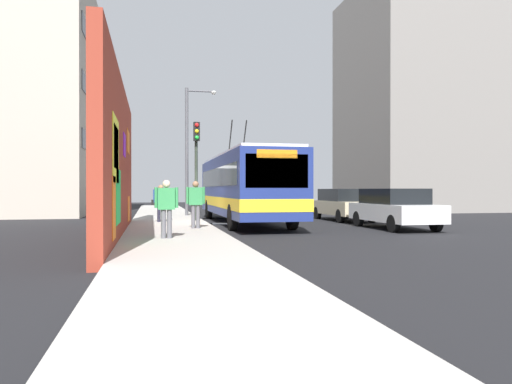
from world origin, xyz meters
name	(u,v)px	position (x,y,z in m)	size (l,w,h in m)	color
ground_plane	(208,226)	(0.00, 0.00, 0.00)	(80.00, 80.00, 0.00)	black
sidewalk_slab	(169,225)	(0.00, 1.60, 0.07)	(48.00, 3.20, 0.15)	#ADA8A0
graffiti_wall	(118,161)	(-4.54, 3.35, 2.45)	(12.95, 0.32, 4.91)	maroon
building_far_left	(41,99)	(12.81, 9.20, 7.34)	(12.33, 6.33, 14.67)	#B2A899
building_far_right	(415,101)	(12.77, -17.00, 8.17)	(10.03, 9.25, 16.34)	gray
city_bus	(244,185)	(1.40, -1.80, 1.74)	(12.10, 2.59, 4.89)	navy
parked_car_white	(394,208)	(-2.89, -7.00, 0.84)	(4.57, 1.91, 1.58)	white
parked_car_champagne	(343,204)	(2.35, -7.00, 0.84)	(4.77, 1.79, 1.58)	#C6B793
pedestrian_midblock	(161,200)	(0.97, 1.94, 1.08)	(0.22, 0.73, 1.60)	#1E1E2D
pedestrian_near_wall	(166,204)	(-6.34, 1.91, 1.13)	(0.22, 0.67, 1.66)	#595960
pedestrian_at_curb	(196,200)	(-2.90, 0.77, 1.15)	(0.23, 0.68, 1.70)	#595960
traffic_light	(196,154)	(1.49, 0.35, 3.12)	(0.49, 0.28, 4.44)	#2D382D
street_lamp	(190,143)	(6.18, 0.27, 4.10)	(0.44, 1.70, 6.92)	#4C4C51
curbside_puddle	(218,224)	(1.29, -0.60, 0.00)	(1.25, 1.25, 0.00)	black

